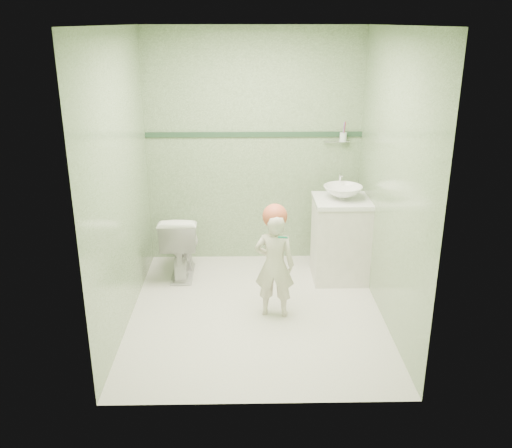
{
  "coord_description": "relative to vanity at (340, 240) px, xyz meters",
  "views": [
    {
      "loc": [
        -0.09,
        -4.35,
        2.43
      ],
      "look_at": [
        0.0,
        0.15,
        0.78
      ],
      "focal_mm": 38.95,
      "sensor_mm": 36.0,
      "label": 1
    }
  ],
  "objects": [
    {
      "name": "basin",
      "position": [
        0.0,
        0.0,
        0.49
      ],
      "size": [
        0.37,
        0.37,
        0.13
      ],
      "primitive_type": "imported",
      "color": "white",
      "rests_on": "counter"
    },
    {
      "name": "room_shell",
      "position": [
        -0.84,
        -0.7,
        0.8
      ],
      "size": [
        2.5,
        2.54,
        2.4
      ],
      "color": "gray",
      "rests_on": "ground"
    },
    {
      "name": "ground",
      "position": [
        -0.84,
        -0.7,
        -0.4
      ],
      "size": [
        2.5,
        2.5,
        0.0
      ],
      "primitive_type": "plane",
      "color": "white",
      "rests_on": "ground"
    },
    {
      "name": "faucet",
      "position": [
        0.0,
        0.19,
        0.57
      ],
      "size": [
        0.03,
        0.13,
        0.18
      ],
      "color": "silver",
      "rests_on": "counter"
    },
    {
      "name": "teal_toothbrush",
      "position": [
        -0.63,
        -0.87,
        0.39
      ],
      "size": [
        0.11,
        0.14,
        0.08
      ],
      "color": "#147F5D",
      "rests_on": "toddler"
    },
    {
      "name": "vanity",
      "position": [
        0.0,
        0.0,
        0.0
      ],
      "size": [
        0.52,
        0.5,
        0.8
      ],
      "primitive_type": "cube",
      "color": "beige",
      "rests_on": "ground"
    },
    {
      "name": "cup_holder",
      "position": [
        0.05,
        0.48,
        0.93
      ],
      "size": [
        0.26,
        0.07,
        0.21
      ],
      "color": "silver",
      "rests_on": "room_shell"
    },
    {
      "name": "hair_cap",
      "position": [
        -0.69,
        -0.71,
        0.51
      ],
      "size": [
        0.21,
        0.21,
        0.21
      ],
      "primitive_type": "sphere",
      "color": "#C6593A",
      "rests_on": "toddler"
    },
    {
      "name": "trim_stripe",
      "position": [
        -0.84,
        0.54,
        0.95
      ],
      "size": [
        2.2,
        0.02,
        0.05
      ],
      "primitive_type": "cube",
      "color": "#26442D",
      "rests_on": "room_shell"
    },
    {
      "name": "toddler",
      "position": [
        -0.69,
        -0.73,
        0.07
      ],
      "size": [
        0.37,
        0.28,
        0.94
      ],
      "primitive_type": "imported",
      "rotation": [
        0.0,
        0.0,
        2.98
      ],
      "color": "beige",
      "rests_on": "ground"
    },
    {
      "name": "counter",
      "position": [
        0.0,
        0.0,
        0.41
      ],
      "size": [
        0.54,
        0.52,
        0.04
      ],
      "primitive_type": "cube",
      "color": "white",
      "rests_on": "vanity"
    },
    {
      "name": "toilet",
      "position": [
        -1.58,
        0.1,
        -0.07
      ],
      "size": [
        0.38,
        0.65,
        0.66
      ],
      "primitive_type": "imported",
      "rotation": [
        0.0,
        0.0,
        3.15
      ],
      "color": "white",
      "rests_on": "ground"
    }
  ]
}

